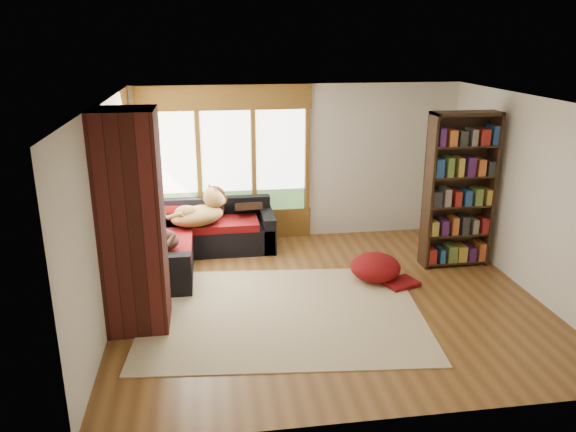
{
  "coord_description": "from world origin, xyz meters",
  "views": [
    {
      "loc": [
        -1.52,
        -6.64,
        3.36
      ],
      "look_at": [
        -0.44,
        0.71,
        0.95
      ],
      "focal_mm": 35.0,
      "sensor_mm": 36.0,
      "label": 1
    }
  ],
  "objects_px": {
    "bookshelf": "(459,191)",
    "dog_tan": "(201,208)",
    "sectional_sofa": "(182,240)",
    "pouf": "(375,266)",
    "brick_chimney": "(132,223)",
    "dog_brindle": "(156,231)",
    "area_rug": "(283,313)"
  },
  "relations": [
    {
      "from": "bookshelf",
      "to": "dog_tan",
      "type": "distance_m",
      "value": 3.9
    },
    {
      "from": "pouf",
      "to": "dog_tan",
      "type": "relative_size",
      "value": 0.69
    },
    {
      "from": "brick_chimney",
      "to": "dog_tan",
      "type": "height_order",
      "value": "brick_chimney"
    },
    {
      "from": "pouf",
      "to": "dog_brindle",
      "type": "distance_m",
      "value": 3.13
    },
    {
      "from": "area_rug",
      "to": "pouf",
      "type": "bearing_deg",
      "value": 29.29
    },
    {
      "from": "brick_chimney",
      "to": "sectional_sofa",
      "type": "height_order",
      "value": "brick_chimney"
    },
    {
      "from": "pouf",
      "to": "dog_tan",
      "type": "distance_m",
      "value": 2.82
    },
    {
      "from": "sectional_sofa",
      "to": "dog_tan",
      "type": "distance_m",
      "value": 0.59
    },
    {
      "from": "brick_chimney",
      "to": "pouf",
      "type": "xyz_separation_m",
      "value": [
        3.2,
        0.84,
        -1.09
      ]
    },
    {
      "from": "sectional_sofa",
      "to": "brick_chimney",
      "type": "bearing_deg",
      "value": -99.32
    },
    {
      "from": "brick_chimney",
      "to": "bookshelf",
      "type": "relative_size",
      "value": 1.12
    },
    {
      "from": "brick_chimney",
      "to": "area_rug",
      "type": "xyz_separation_m",
      "value": [
        1.75,
        0.03,
        -1.29
      ]
    },
    {
      "from": "dog_tan",
      "to": "bookshelf",
      "type": "bearing_deg",
      "value": -42.82
    },
    {
      "from": "area_rug",
      "to": "bookshelf",
      "type": "distance_m",
      "value": 3.25
    },
    {
      "from": "sectional_sofa",
      "to": "dog_brindle",
      "type": "relative_size",
      "value": 2.51
    },
    {
      "from": "sectional_sofa",
      "to": "dog_brindle",
      "type": "height_order",
      "value": "dog_brindle"
    },
    {
      "from": "brick_chimney",
      "to": "area_rug",
      "type": "bearing_deg",
      "value": 0.84
    },
    {
      "from": "brick_chimney",
      "to": "sectional_sofa",
      "type": "relative_size",
      "value": 1.18
    },
    {
      "from": "dog_tan",
      "to": "dog_brindle",
      "type": "xyz_separation_m",
      "value": [
        -0.62,
        -0.87,
        -0.04
      ]
    },
    {
      "from": "bookshelf",
      "to": "area_rug",
      "type": "bearing_deg",
      "value": -156.79
    },
    {
      "from": "dog_brindle",
      "to": "area_rug",
      "type": "bearing_deg",
      "value": -160.13
    },
    {
      "from": "brick_chimney",
      "to": "bookshelf",
      "type": "xyz_separation_m",
      "value": [
        4.54,
        1.22,
        -0.14
      ]
    },
    {
      "from": "pouf",
      "to": "dog_brindle",
      "type": "xyz_separation_m",
      "value": [
        -3.06,
        0.43,
        0.54
      ]
    },
    {
      "from": "dog_brindle",
      "to": "sectional_sofa",
      "type": "bearing_deg",
      "value": -53.92
    },
    {
      "from": "dog_tan",
      "to": "dog_brindle",
      "type": "height_order",
      "value": "dog_tan"
    },
    {
      "from": "sectional_sofa",
      "to": "bookshelf",
      "type": "bearing_deg",
      "value": -8.42
    },
    {
      "from": "pouf",
      "to": "dog_tan",
      "type": "xyz_separation_m",
      "value": [
        -2.43,
        1.3,
        0.59
      ]
    },
    {
      "from": "sectional_sofa",
      "to": "pouf",
      "type": "relative_size",
      "value": 3.08
    },
    {
      "from": "area_rug",
      "to": "pouf",
      "type": "distance_m",
      "value": 1.67
    },
    {
      "from": "bookshelf",
      "to": "dog_tan",
      "type": "xyz_separation_m",
      "value": [
        -3.78,
        0.91,
        -0.37
      ]
    },
    {
      "from": "area_rug",
      "to": "brick_chimney",
      "type": "bearing_deg",
      "value": -179.16
    },
    {
      "from": "dog_brindle",
      "to": "brick_chimney",
      "type": "bearing_deg",
      "value": 141.29
    }
  ]
}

